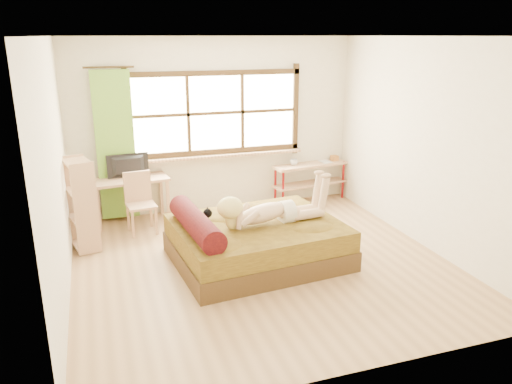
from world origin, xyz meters
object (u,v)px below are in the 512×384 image
object	(u,v)px
desk	(130,184)
bookshelf	(81,204)
bed	(254,241)
woman	(270,200)
kitten	(198,217)
chair	(140,199)
pipe_shelf	(311,173)

from	to	relation	value
desk	bookshelf	xyz separation A→B (m)	(-0.69, -0.77, 0.02)
bed	desk	size ratio (longest dim) A/B	1.87
woman	bookshelf	xyz separation A→B (m)	(-2.20, 1.14, -0.19)
kitten	desk	bearing A→B (deg)	104.78
kitten	desk	world-z (taller)	kitten
chair	pipe_shelf	bearing A→B (deg)	3.14
kitten	bookshelf	size ratio (longest dim) A/B	0.25
kitten	chair	distance (m)	1.50
desk	pipe_shelf	distance (m)	2.98
woman	desk	size ratio (longest dim) A/B	1.22
woman	bookshelf	bearing A→B (deg)	147.29
kitten	chair	size ratio (longest dim) A/B	0.35
bed	kitten	size ratio (longest dim) A/B	7.14
chair	bed	bearing A→B (deg)	-57.11
bookshelf	desk	bearing A→B (deg)	34.11
chair	pipe_shelf	xyz separation A→B (m)	(2.89, 0.49, -0.00)
woman	kitten	distance (m)	0.90
bed	kitten	xyz separation A→B (m)	(-0.67, 0.10, 0.35)
desk	pipe_shelf	bearing A→B (deg)	-4.21
bed	pipe_shelf	xyz separation A→B (m)	(1.66, 1.98, 0.21)
woman	pipe_shelf	size ratio (longest dim) A/B	1.05
bed	desk	xyz separation A→B (m)	(-1.32, 1.86, 0.33)
bed	woman	xyz separation A→B (m)	(0.20, -0.05, 0.53)
woman	pipe_shelf	xyz separation A→B (m)	(1.46, 2.03, -0.33)
bed	desk	bearing A→B (deg)	119.85
desk	bed	bearing A→B (deg)	-61.28
woman	bookshelf	distance (m)	2.49
chair	desk	bearing A→B (deg)	97.20
pipe_shelf	woman	bearing A→B (deg)	-134.36
kitten	woman	bearing A→B (deg)	-15.20
kitten	pipe_shelf	bearing A→B (deg)	33.42
bed	pipe_shelf	world-z (taller)	bed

